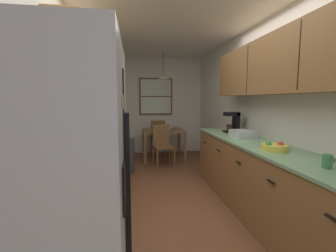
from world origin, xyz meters
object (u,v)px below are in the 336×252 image
at_px(dining_chair_near, 163,144).
at_px(storage_canister, 90,141).
at_px(microwave_over_range, 58,76).
at_px(fruit_bowl, 274,147).
at_px(stove_range, 80,214).
at_px(dining_chair_far, 158,135).
at_px(mug_by_coffeemaker, 327,161).
at_px(trash_bin, 126,155).
at_px(refrigerator, 55,210).
at_px(dining_table, 163,134).
at_px(table_serving_bowl, 167,128).
at_px(coffee_maker, 233,122).
at_px(dish_rack, 243,134).

relative_size(dining_chair_near, storage_canister, 4.54).
distance_m(microwave_over_range, fruit_bowl, 2.19).
relative_size(stove_range, dining_chair_far, 1.22).
bearing_deg(mug_by_coffeemaker, trash_bin, 119.60).
bearing_deg(refrigerator, trash_bin, 85.83).
distance_m(dining_table, table_serving_bowl, 0.20).
bearing_deg(trash_bin, dining_table, 44.80).
height_order(dining_chair_near, mug_by_coffeemaker, mug_by_coffeemaker).
xyz_separation_m(trash_bin, storage_canister, (-0.30, -2.00, 0.66)).
height_order(refrigerator, trash_bin, refrigerator).
bearing_deg(trash_bin, microwave_over_range, -99.04).
bearing_deg(dining_table, microwave_over_range, -110.38).
bearing_deg(dining_chair_far, coffee_maker, -67.96).
relative_size(dining_chair_far, trash_bin, 1.34).
bearing_deg(microwave_over_range, table_serving_bowl, 68.51).
relative_size(microwave_over_range, trash_bin, 0.88).
bearing_deg(mug_by_coffeemaker, dish_rack, 88.57).
xyz_separation_m(trash_bin, fruit_bowl, (1.65, -2.29, 0.60)).
bearing_deg(dining_chair_far, trash_bin, -118.52).
relative_size(refrigerator, dining_table, 1.77).
bearing_deg(dining_table, refrigerator, -104.90).
xyz_separation_m(mug_by_coffeemaker, table_serving_bowl, (-0.70, 3.89, -0.20)).
xyz_separation_m(microwave_over_range, table_serving_bowl, (1.38, 3.50, -0.87)).
bearing_deg(microwave_over_range, refrigerator, -76.87).
xyz_separation_m(refrigerator, mug_by_coffeemaker, (1.91, 0.34, 0.09)).
xyz_separation_m(stove_range, mug_by_coffeemaker, (1.97, -0.38, 0.48)).
height_order(trash_bin, mug_by_coffeemaker, mug_by_coffeemaker).
bearing_deg(storage_canister, table_serving_bowl, 66.61).
bearing_deg(table_serving_bowl, dish_rack, -72.89).
relative_size(stove_range, table_serving_bowl, 5.90).
height_order(mug_by_coffeemaker, fruit_bowl, mug_by_coffeemaker).
bearing_deg(storage_canister, stove_range, -89.43).
height_order(refrigerator, storage_canister, refrigerator).
relative_size(dining_table, dining_chair_near, 1.08).
distance_m(stove_range, dining_chair_far, 4.17).
bearing_deg(mug_by_coffeemaker, refrigerator, -169.95).
bearing_deg(mug_by_coffeemaker, coffee_maker, 86.84).
bearing_deg(microwave_over_range, dining_chair_far, 73.38).
height_order(microwave_over_range, fruit_bowl, microwave_over_range).
bearing_deg(table_serving_bowl, trash_bin, -135.94).
relative_size(stove_range, storage_canister, 5.55).
bearing_deg(mug_by_coffeemaker, fruit_bowl, 91.77).
xyz_separation_m(coffee_maker, dish_rack, (-0.07, -0.48, -0.13)).
xyz_separation_m(dining_chair_far, mug_by_coffeemaker, (0.88, -4.41, 0.45)).
relative_size(refrigerator, storage_canister, 8.73).
distance_m(dining_chair_near, fruit_bowl, 2.73).
bearing_deg(trash_bin, refrigerator, -94.17).
relative_size(trash_bin, table_serving_bowl, 3.60).
distance_m(stove_range, fruit_bowl, 2.02).
bearing_deg(coffee_maker, trash_bin, 151.10).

